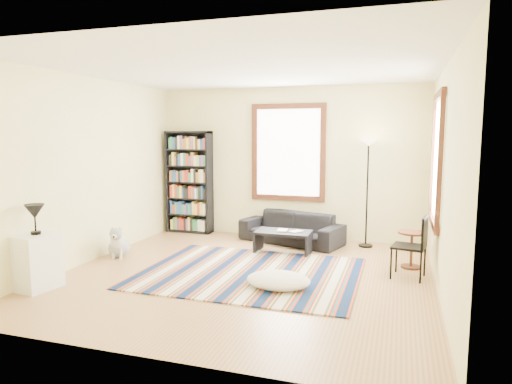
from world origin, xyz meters
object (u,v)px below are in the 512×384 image
(bookshelf, at_px, (189,182))
(folding_chair, at_px, (409,247))
(floor_cushion, at_px, (278,280))
(floor_lamp, at_px, (367,194))
(sofa, at_px, (291,228))
(coffee_table, at_px, (283,242))
(white_cabinet, at_px, (38,262))
(side_table, at_px, (411,250))
(dog, at_px, (119,241))

(bookshelf, distance_m, folding_chair, 4.51)
(floor_cushion, bearing_deg, floor_lamp, 70.68)
(sofa, xyz_separation_m, coffee_table, (0.04, -0.72, -0.09))
(sofa, relative_size, white_cabinet, 2.63)
(bookshelf, bearing_deg, floor_cushion, -46.88)
(bookshelf, distance_m, floor_lamp, 3.44)
(sofa, relative_size, folding_chair, 2.14)
(side_table, distance_m, folding_chair, 0.52)
(bookshelf, relative_size, coffee_table, 2.22)
(side_table, bearing_deg, dog, -170.21)
(sofa, distance_m, coffee_table, 0.73)
(sofa, height_order, floor_cushion, sofa)
(folding_chair, height_order, dog, folding_chair)
(coffee_table, distance_m, folding_chair, 2.10)
(bookshelf, relative_size, folding_chair, 2.33)
(white_cabinet, relative_size, dog, 1.41)
(coffee_table, xyz_separation_m, floor_cushion, (0.37, -1.72, -0.08))
(coffee_table, bearing_deg, sofa, 93.01)
(dog, bearing_deg, coffee_table, 2.68)
(floor_cushion, height_order, white_cabinet, white_cabinet)
(coffee_table, xyz_separation_m, floor_lamp, (1.27, 0.82, 0.75))
(bookshelf, height_order, folding_chair, bookshelf)
(side_table, bearing_deg, floor_cushion, -138.22)
(floor_lamp, height_order, folding_chair, floor_lamp)
(coffee_table, relative_size, folding_chair, 1.05)
(coffee_table, relative_size, floor_lamp, 0.48)
(floor_lamp, bearing_deg, side_table, -56.61)
(floor_cushion, bearing_deg, folding_chair, 31.24)
(bookshelf, bearing_deg, dog, -97.33)
(bookshelf, relative_size, floor_cushion, 2.43)
(floor_cushion, height_order, folding_chair, folding_chair)
(folding_chair, bearing_deg, floor_cushion, -138.31)
(floor_cushion, xyz_separation_m, side_table, (1.62, 1.45, 0.17))
(floor_lamp, xyz_separation_m, white_cabinet, (-3.77, -3.48, -0.58))
(white_cabinet, bearing_deg, floor_lamp, 51.62)
(coffee_table, bearing_deg, floor_lamp, 33.07)
(floor_cushion, bearing_deg, side_table, 41.78)
(coffee_table, bearing_deg, side_table, -7.89)
(floor_cushion, relative_size, folding_chair, 0.96)
(floor_cushion, height_order, floor_lamp, floor_lamp)
(side_table, distance_m, white_cabinet, 5.09)
(sofa, height_order, dog, sofa)
(dog, bearing_deg, sofa, 15.93)
(bookshelf, distance_m, side_table, 4.41)
(sofa, relative_size, dog, 3.72)
(bookshelf, xyz_separation_m, dog, (-0.26, -2.03, -0.75))
(bookshelf, bearing_deg, white_cabinet, -95.32)
(sofa, distance_m, bookshelf, 2.27)
(bookshelf, height_order, white_cabinet, bookshelf)
(white_cabinet, bearing_deg, floor_cushion, 26.90)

